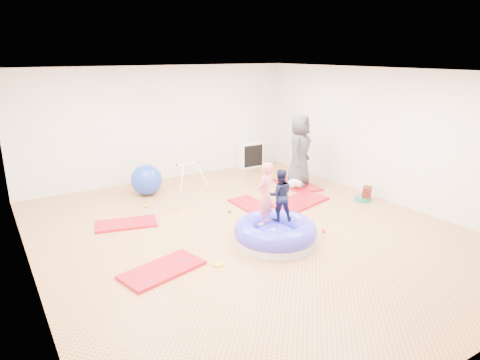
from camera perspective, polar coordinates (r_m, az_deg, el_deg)
room at (r=7.29m, az=1.25°, el=3.19°), size 7.01×8.01×2.81m
gym_mat_front_left at (r=6.53m, az=-10.31°, el=-11.69°), size 1.33×0.89×0.05m
gym_mat_mid_left at (r=8.31m, az=-14.93°, el=-5.65°), size 1.21×0.81×0.05m
gym_mat_center_back at (r=8.99m, az=1.47°, el=-3.33°), size 0.56×1.09×0.05m
gym_mat_right at (r=9.22m, az=7.89°, el=-2.94°), size 1.45×0.98×0.06m
gym_mat_rear_right at (r=10.43m, az=7.61°, el=-0.60°), size 0.72×1.31×0.05m
inflatable_cushion at (r=7.27m, az=4.73°, el=-7.13°), size 1.41×1.41×0.44m
child_pink at (r=6.97m, az=3.36°, el=-1.44°), size 0.46×0.41×1.06m
child_navy at (r=7.17m, az=5.34°, el=-1.63°), size 0.54×0.49×0.89m
adult_caregiver at (r=10.16m, az=7.94°, el=3.97°), size 0.98×0.90×1.68m
infant at (r=10.05m, az=7.36°, el=-0.44°), size 0.37×0.37×0.22m
ball_pit_balls at (r=8.12m, az=-0.19°, el=-5.48°), size 3.98×3.00×0.07m
exercise_ball_blue at (r=9.82m, az=-12.36°, el=0.03°), size 0.70×0.70×0.70m
exercise_ball_orange at (r=10.45m, az=-11.97°, el=0.25°), size 0.42×0.42×0.42m
infant_play_gym at (r=10.32m, az=-6.98°, el=1.24°), size 0.73×0.69×0.56m
cube_shelf at (r=11.96m, az=1.38°, el=3.38°), size 0.69×0.34×0.69m
balance_disc at (r=9.67m, az=16.05°, el=-2.42°), size 0.36×0.36×0.08m
backpack at (r=9.67m, az=16.55°, el=-1.78°), size 0.31×0.29×0.31m
yellow_toy at (r=6.62m, az=-2.90°, el=-11.15°), size 0.18×0.18×0.03m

